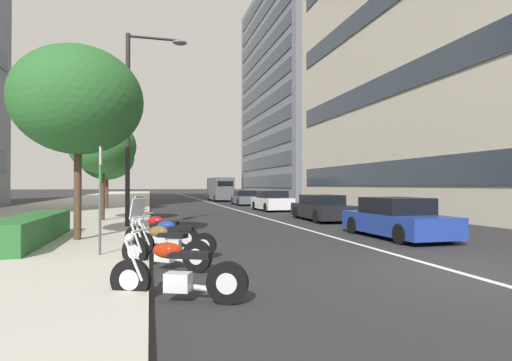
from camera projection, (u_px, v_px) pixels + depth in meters
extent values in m
plane|color=#262628|center=(467.00, 275.00, 8.02)|extent=(400.00, 400.00, 0.00)
cube|color=#B2ADA3|center=(85.00, 206.00, 34.17)|extent=(160.00, 10.51, 0.15)
cube|color=silver|center=(210.00, 203.00, 41.88)|extent=(110.00, 0.16, 0.01)
cylinder|color=black|center=(131.00, 279.00, 6.27)|extent=(0.36, 0.63, 0.63)
cylinder|color=silver|center=(131.00, 279.00, 6.27)|extent=(0.24, 0.34, 0.32)
cylinder|color=black|center=(227.00, 283.00, 6.04)|extent=(0.36, 0.63, 0.63)
cylinder|color=silver|center=(227.00, 283.00, 6.04)|extent=(0.24, 0.34, 0.32)
cube|color=silver|center=(178.00, 282.00, 6.15)|extent=(0.39, 0.45, 0.28)
cube|color=black|center=(190.00, 255.00, 6.13)|extent=(0.46, 0.67, 0.10)
ellipsoid|color=#991E0A|center=(167.00, 250.00, 6.18)|extent=(0.40, 0.52, 0.24)
cylinder|color=silver|center=(134.00, 260.00, 6.19)|extent=(0.17, 0.31, 0.64)
cylinder|color=silver|center=(138.00, 259.00, 6.33)|extent=(0.17, 0.31, 0.64)
cylinder|color=silver|center=(141.00, 230.00, 6.25)|extent=(0.57, 0.27, 0.04)
sphere|color=silver|center=(130.00, 238.00, 6.28)|extent=(0.14, 0.14, 0.14)
cylinder|color=silver|center=(199.00, 288.00, 6.25)|extent=(0.35, 0.66, 0.16)
cylinder|color=black|center=(135.00, 252.00, 8.85)|extent=(0.49, 0.59, 0.65)
cylinder|color=silver|center=(135.00, 252.00, 8.85)|extent=(0.30, 0.34, 0.32)
cylinder|color=black|center=(197.00, 256.00, 8.25)|extent=(0.49, 0.59, 0.65)
cylinder|color=silver|center=(197.00, 256.00, 8.25)|extent=(0.30, 0.34, 0.32)
cube|color=silver|center=(165.00, 255.00, 8.55)|extent=(0.44, 0.46, 0.28)
cube|color=black|center=(172.00, 235.00, 8.48)|extent=(0.56, 0.64, 0.10)
ellipsoid|color=brown|center=(159.00, 232.00, 8.62)|extent=(0.47, 0.51, 0.24)
cylinder|color=silver|center=(136.00, 238.00, 8.76)|extent=(0.23, 0.28, 0.64)
cylinder|color=silver|center=(140.00, 237.00, 8.88)|extent=(0.23, 0.28, 0.64)
cylinder|color=silver|center=(141.00, 217.00, 8.80)|extent=(0.50, 0.39, 0.04)
sphere|color=silver|center=(135.00, 222.00, 8.86)|extent=(0.14, 0.14, 0.14)
cube|color=#B2BCC6|center=(138.00, 208.00, 8.84)|extent=(0.42, 0.36, 0.44)
cylinder|color=silver|center=(180.00, 260.00, 8.57)|extent=(0.49, 0.60, 0.16)
cylinder|color=black|center=(142.00, 244.00, 10.09)|extent=(0.33, 0.61, 0.61)
cylinder|color=silver|center=(142.00, 244.00, 10.09)|extent=(0.23, 0.33, 0.30)
cylinder|color=black|center=(204.00, 245.00, 9.91)|extent=(0.33, 0.61, 0.61)
cylinder|color=silver|center=(204.00, 245.00, 9.91)|extent=(0.23, 0.33, 0.30)
cube|color=silver|center=(173.00, 245.00, 10.00)|extent=(0.38, 0.45, 0.28)
cube|color=black|center=(180.00, 229.00, 9.98)|extent=(0.44, 0.68, 0.10)
ellipsoid|color=navy|center=(166.00, 226.00, 10.02)|extent=(0.39, 0.52, 0.24)
cylinder|color=silver|center=(144.00, 232.00, 10.01)|extent=(0.16, 0.31, 0.64)
cylinder|color=silver|center=(146.00, 232.00, 10.15)|extent=(0.16, 0.31, 0.64)
cylinder|color=silver|center=(148.00, 214.00, 10.08)|extent=(0.57, 0.25, 0.04)
sphere|color=silver|center=(141.00, 218.00, 10.10)|extent=(0.14, 0.14, 0.14)
cylinder|color=silver|center=(185.00, 249.00, 10.10)|extent=(0.33, 0.67, 0.16)
cylinder|color=black|center=(136.00, 236.00, 11.54)|extent=(0.41, 0.61, 0.63)
cylinder|color=silver|center=(136.00, 236.00, 11.54)|extent=(0.27, 0.34, 0.32)
cylinder|color=black|center=(187.00, 238.00, 11.16)|extent=(0.41, 0.61, 0.63)
cylinder|color=silver|center=(187.00, 238.00, 11.16)|extent=(0.27, 0.34, 0.32)
cube|color=silver|center=(161.00, 238.00, 11.35)|extent=(0.41, 0.46, 0.28)
cube|color=black|center=(167.00, 223.00, 11.31)|extent=(0.50, 0.67, 0.10)
ellipsoid|color=#AD1116|center=(156.00, 221.00, 11.40)|extent=(0.43, 0.52, 0.24)
cylinder|color=silver|center=(137.00, 226.00, 11.46)|extent=(0.19, 0.30, 0.64)
cylinder|color=silver|center=(140.00, 225.00, 11.59)|extent=(0.19, 0.30, 0.64)
cylinder|color=silver|center=(141.00, 210.00, 11.51)|extent=(0.54, 0.32, 0.04)
sphere|color=silver|center=(135.00, 214.00, 11.55)|extent=(0.14, 0.14, 0.14)
cube|color=#B2BCC6|center=(138.00, 203.00, 11.54)|extent=(0.44, 0.32, 0.44)
cylinder|color=silver|center=(172.00, 241.00, 11.41)|extent=(0.41, 0.64, 0.16)
cube|color=navy|center=(397.00, 223.00, 13.73)|extent=(4.38, 1.86, 0.66)
cube|color=black|center=(396.00, 206.00, 13.79)|extent=(2.11, 1.70, 0.54)
cylinder|color=black|center=(354.00, 225.00, 14.90)|extent=(0.62, 0.22, 0.62)
cylinder|color=black|center=(394.00, 224.00, 15.34)|extent=(0.62, 0.22, 0.62)
cylinder|color=black|center=(401.00, 234.00, 12.12)|extent=(0.62, 0.22, 0.62)
cylinder|color=black|center=(448.00, 232.00, 12.56)|extent=(0.62, 0.22, 0.62)
cube|color=black|center=(321.00, 211.00, 20.60)|extent=(4.62, 1.99, 0.66)
cube|color=black|center=(322.00, 200.00, 20.58)|extent=(2.24, 1.75, 0.47)
cylinder|color=black|center=(297.00, 212.00, 21.88)|extent=(0.63, 0.24, 0.62)
cylinder|color=black|center=(325.00, 212.00, 22.24)|extent=(0.63, 0.24, 0.62)
cylinder|color=black|center=(317.00, 217.00, 18.94)|extent=(0.63, 0.24, 0.62)
cylinder|color=black|center=(350.00, 216.00, 19.31)|extent=(0.63, 0.24, 0.62)
cube|color=silver|center=(272.00, 203.00, 28.49)|extent=(4.20, 2.02, 0.76)
cube|color=black|center=(272.00, 194.00, 28.44)|extent=(2.05, 1.80, 0.49)
cylinder|color=black|center=(255.00, 205.00, 29.54)|extent=(0.63, 0.24, 0.62)
cylinder|color=black|center=(277.00, 205.00, 30.04)|extent=(0.63, 0.24, 0.62)
cylinder|color=black|center=(266.00, 207.00, 26.93)|extent=(0.63, 0.24, 0.62)
cylinder|color=black|center=(290.00, 207.00, 27.42)|extent=(0.63, 0.24, 0.62)
cube|color=#4C515B|center=(244.00, 200.00, 37.04)|extent=(4.62, 1.90, 0.68)
cube|color=black|center=(245.00, 193.00, 36.84)|extent=(2.37, 1.70, 0.49)
cylinder|color=black|center=(233.00, 201.00, 38.32)|extent=(0.63, 0.24, 0.62)
cylinder|color=black|center=(250.00, 201.00, 38.69)|extent=(0.63, 0.24, 0.62)
cylinder|color=black|center=(239.00, 202.00, 35.38)|extent=(0.63, 0.24, 0.62)
cylinder|color=black|center=(257.00, 202.00, 35.75)|extent=(0.63, 0.24, 0.62)
cube|color=#4C5156|center=(220.00, 189.00, 46.07)|extent=(6.01, 2.17, 2.41)
cube|color=black|center=(225.00, 184.00, 43.23)|extent=(0.08, 1.72, 0.56)
cylinder|color=black|center=(209.00, 197.00, 47.76)|extent=(0.73, 0.27, 0.72)
cylinder|color=black|center=(225.00, 197.00, 48.27)|extent=(0.73, 0.27, 0.72)
cylinder|color=black|center=(215.00, 199.00, 43.86)|extent=(0.73, 0.27, 0.72)
cylinder|color=black|center=(232.00, 198.00, 44.36)|extent=(0.73, 0.27, 0.72)
cylinder|color=#47494C|center=(100.00, 200.00, 9.48)|extent=(0.06, 0.06, 2.54)
cube|color=silver|center=(101.00, 156.00, 9.49)|extent=(0.32, 0.02, 0.40)
cube|color=#1E8C33|center=(101.00, 176.00, 9.49)|extent=(0.32, 0.02, 0.40)
cylinder|color=#232326|center=(128.00, 130.00, 16.11)|extent=(0.18, 0.18, 7.67)
cylinder|color=#232326|center=(154.00, 38.00, 16.41)|extent=(0.10, 2.03, 0.10)
ellipsoid|color=slate|center=(180.00, 43.00, 16.67)|extent=(0.44, 0.60, 0.20)
cube|color=#B21E23|center=(127.00, 104.00, 15.78)|extent=(0.56, 0.03, 1.10)
cube|color=#B21E23|center=(128.00, 107.00, 16.46)|extent=(0.56, 0.03, 1.10)
cube|color=#28602D|center=(30.00, 229.00, 11.51)|extent=(5.68, 1.10, 0.75)
cylinder|color=#473323|center=(78.00, 194.00, 12.14)|extent=(0.22, 0.22, 2.74)
ellipsoid|color=#265B28|center=(78.00, 100.00, 12.17)|extent=(3.80, 3.80, 3.23)
cylinder|color=#473323|center=(102.00, 195.00, 18.99)|extent=(0.22, 0.22, 2.32)
ellipsoid|color=#2D6B2D|center=(103.00, 146.00, 19.02)|extent=(3.05, 3.05, 2.59)
cylinder|color=#473323|center=(107.00, 193.00, 28.55)|extent=(0.22, 0.22, 2.20)
ellipsoid|color=#2D6B2D|center=(107.00, 157.00, 28.58)|extent=(3.71, 3.71, 3.16)
cube|color=#2D3842|center=(376.00, 174.00, 26.18)|extent=(23.70, 0.08, 1.50)
cube|color=#2D3842|center=(375.00, 90.00, 26.24)|extent=(23.70, 0.08, 1.50)
cube|color=#2D3842|center=(375.00, 7.00, 26.31)|extent=(23.70, 0.08, 1.50)
cube|color=slate|center=(330.00, 94.00, 55.16)|extent=(24.88, 19.08, 28.29)
cube|color=#2D3842|center=(262.00, 182.00, 52.58)|extent=(22.39, 0.08, 1.50)
cube|color=#2D3842|center=(262.00, 163.00, 52.62)|extent=(22.39, 0.08, 1.50)
cube|color=#2D3842|center=(262.00, 144.00, 52.65)|extent=(22.39, 0.08, 1.50)
cube|color=#2D3842|center=(262.00, 125.00, 52.68)|extent=(22.39, 0.08, 1.50)
cube|color=#2D3842|center=(262.00, 107.00, 52.71)|extent=(22.39, 0.08, 1.50)
cube|color=#2D3842|center=(262.00, 88.00, 52.74)|extent=(22.39, 0.08, 1.50)
cube|color=#2D3842|center=(262.00, 69.00, 52.77)|extent=(22.39, 0.08, 1.50)
cube|color=#2D3842|center=(262.00, 51.00, 52.80)|extent=(22.39, 0.08, 1.50)
cube|color=#2D3842|center=(262.00, 32.00, 52.83)|extent=(22.39, 0.08, 1.50)
cube|color=#2D3842|center=(262.00, 14.00, 52.86)|extent=(22.39, 0.08, 1.50)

